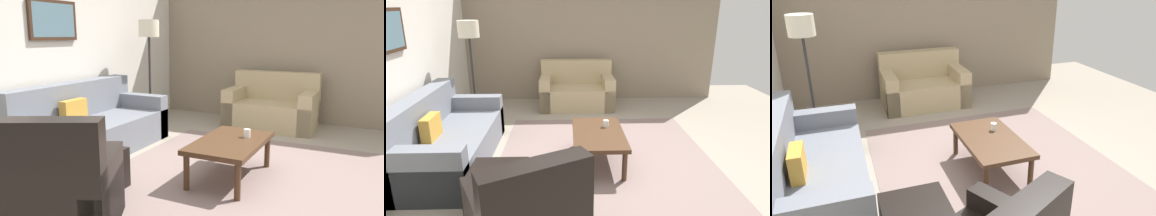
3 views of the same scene
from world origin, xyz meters
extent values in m
plane|color=gray|center=(0.00, 0.00, 0.00)|extent=(8.00, 8.00, 0.00)
cube|color=gray|center=(3.00, 0.00, 1.40)|extent=(0.12, 5.20, 2.80)
cube|color=gray|center=(0.00, 0.00, 0.00)|extent=(3.19, 2.78, 0.01)
cube|color=slate|center=(0.06, 1.98, 0.21)|extent=(2.09, 0.95, 0.42)
cube|color=slate|center=(0.06, 2.33, 0.44)|extent=(2.09, 0.24, 0.88)
cube|color=slate|center=(1.00, 1.98, 0.31)|extent=(0.20, 0.95, 0.62)
cube|color=gold|center=(-0.15, 2.11, 0.56)|extent=(0.36, 0.12, 0.28)
cube|color=tan|center=(2.35, 0.30, 0.21)|extent=(0.89, 1.40, 0.42)
cube|color=tan|center=(2.68, 0.30, 0.44)|extent=(0.24, 1.40, 0.88)
cube|color=tan|center=(2.35, 0.90, 0.31)|extent=(0.89, 0.20, 0.62)
cube|color=tan|center=(2.35, -0.30, 0.31)|extent=(0.89, 0.20, 0.62)
cylinder|color=#472D1C|center=(-0.49, -0.16, 0.18)|extent=(0.06, 0.06, 0.36)
cylinder|color=#472D1C|center=(0.49, -0.16, 0.18)|extent=(0.06, 0.06, 0.36)
cylinder|color=#472D1C|center=(-0.49, 0.36, 0.18)|extent=(0.06, 0.06, 0.36)
cylinder|color=#472D1C|center=(0.49, 0.36, 0.18)|extent=(0.06, 0.06, 0.36)
cube|color=#472D1C|center=(0.00, 0.10, 0.39)|extent=(1.10, 0.64, 0.05)
cylinder|color=white|center=(0.18, -0.02, 0.45)|extent=(0.07, 0.07, 0.09)
cylinder|color=black|center=(1.41, 2.01, 0.01)|extent=(0.28, 0.28, 0.03)
cylinder|color=#262626|center=(1.41, 2.01, 0.72)|extent=(0.04, 0.04, 1.45)
cylinder|color=beige|center=(1.41, 2.01, 1.58)|extent=(0.32, 0.32, 0.26)
camera|label=1|loc=(-3.47, -1.21, 1.48)|focal=34.60mm
camera|label=2|loc=(-3.82, 0.49, 1.96)|focal=30.54mm
camera|label=3|loc=(-3.39, 1.65, 2.24)|focal=33.73mm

